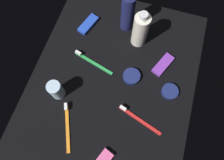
# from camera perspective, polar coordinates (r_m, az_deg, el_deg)

# --- Properties ---
(ground_plane) EXTENTS (0.84, 0.64, 0.01)m
(ground_plane) POSITION_cam_1_polar(r_m,az_deg,el_deg) (0.81, -0.00, -0.87)
(ground_plane) COLOR black
(lotion_bottle) EXTENTS (0.05, 0.05, 0.21)m
(lotion_bottle) POSITION_cam_1_polar(r_m,az_deg,el_deg) (0.85, 4.42, 18.42)
(lotion_bottle) COLOR #1B1E4D
(lotion_bottle) RESTS_ON ground_plane
(bodywash_bottle) EXTENTS (0.06, 0.06, 0.18)m
(bodywash_bottle) POSITION_cam_1_polar(r_m,az_deg,el_deg) (0.82, 7.99, 13.76)
(bodywash_bottle) COLOR silver
(bodywash_bottle) RESTS_ON ground_plane
(deodorant_stick) EXTENTS (0.05, 0.05, 0.09)m
(deodorant_stick) POSITION_cam_1_polar(r_m,az_deg,el_deg) (0.78, -15.44, -2.74)
(deodorant_stick) COLOR silver
(deodorant_stick) RESTS_ON ground_plane
(toothbrush_red) EXTENTS (0.07, 0.18, 0.02)m
(toothbrush_red) POSITION_cam_1_polar(r_m,az_deg,el_deg) (0.77, 7.11, -10.63)
(toothbrush_red) COLOR red
(toothbrush_red) RESTS_ON ground_plane
(toothbrush_orange) EXTENTS (0.17, 0.08, 0.02)m
(toothbrush_orange) POSITION_cam_1_polar(r_m,az_deg,el_deg) (0.78, -12.51, -12.01)
(toothbrush_orange) COLOR orange
(toothbrush_orange) RESTS_ON ground_plane
(toothbrush_green) EXTENTS (0.06, 0.18, 0.02)m
(toothbrush_green) POSITION_cam_1_polar(r_m,az_deg,el_deg) (0.84, -5.85, 5.26)
(toothbrush_green) COLOR green
(toothbrush_green) RESTS_ON ground_plane
(snack_bar_blue) EXTENTS (0.11, 0.07, 0.01)m
(snack_bar_blue) POSITION_cam_1_polar(r_m,az_deg,el_deg) (0.93, -6.70, 15.33)
(snack_bar_blue) COLOR blue
(snack_bar_blue) RESTS_ON ground_plane
(snack_bar_purple) EXTENTS (0.11, 0.08, 0.01)m
(snack_bar_purple) POSITION_cam_1_polar(r_m,az_deg,el_deg) (0.85, 14.16, 4.24)
(snack_bar_purple) COLOR purple
(snack_bar_purple) RESTS_ON ground_plane
(cream_tin_left) EXTENTS (0.06, 0.06, 0.02)m
(cream_tin_left) POSITION_cam_1_polar(r_m,az_deg,el_deg) (0.82, 15.95, -3.12)
(cream_tin_left) COLOR navy
(cream_tin_left) RESTS_ON ground_plane
(cream_tin_right) EXTENTS (0.07, 0.07, 0.02)m
(cream_tin_right) POSITION_cam_1_polar(r_m,az_deg,el_deg) (0.81, 5.51, 1.02)
(cream_tin_right) COLOR navy
(cream_tin_right) RESTS_ON ground_plane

